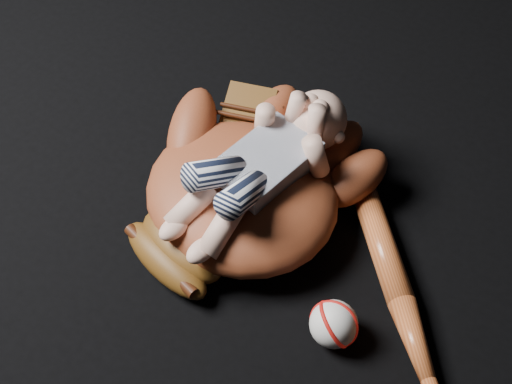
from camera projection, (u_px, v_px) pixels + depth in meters
The scene contains 4 objects.
baseball_glove at pixel (241, 188), 1.12m from camera, with size 0.40×0.45×0.14m, color maroon, non-canonical shape.
newborn_baby at pixel (253, 168), 1.08m from camera, with size 0.17×0.36×0.15m, color #E8AF95, non-canonical shape.
baseball_bat at pixel (407, 318), 1.04m from camera, with size 0.04×0.46×0.04m, color #B14E22, non-canonical shape.
baseball at pixel (334, 324), 1.02m from camera, with size 0.07×0.07×0.07m, color silver.
Camera 1 is at (0.38, -0.46, 0.95)m, focal length 50.00 mm.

